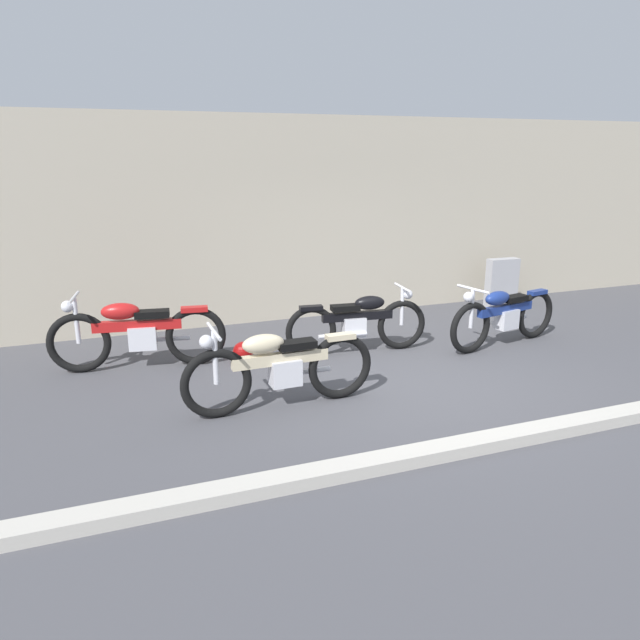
# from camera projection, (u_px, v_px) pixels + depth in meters

# --- Properties ---
(ground_plane) EXTENTS (40.00, 40.00, 0.00)m
(ground_plane) POSITION_uv_depth(u_px,v_px,m) (414.00, 381.00, 7.29)
(ground_plane) COLOR #47474C
(building_wall) EXTENTS (18.00, 0.30, 3.31)m
(building_wall) POSITION_uv_depth(u_px,v_px,m) (319.00, 219.00, 9.92)
(building_wall) COLOR #B2A893
(building_wall) RESTS_ON ground_plane
(curb_strip) EXTENTS (18.00, 0.24, 0.12)m
(curb_strip) POSITION_uv_depth(u_px,v_px,m) (504.00, 439.00, 5.70)
(curb_strip) COLOR #B7B2A8
(curb_strip) RESTS_ON ground_plane
(stone_marker) EXTENTS (0.59, 0.22, 0.90)m
(stone_marker) POSITION_uv_depth(u_px,v_px,m) (502.00, 283.00, 10.68)
(stone_marker) COLOR #9E9EA3
(stone_marker) RESTS_ON ground_plane
(helmet) EXTENTS (0.27, 0.27, 0.27)m
(helmet) POSITION_uv_depth(u_px,v_px,m) (243.00, 352.00, 7.95)
(helmet) COLOR maroon
(helmet) RESTS_ON ground_plane
(motorcycle_black) EXTENTS (2.04, 0.57, 0.92)m
(motorcycle_black) POSITION_uv_depth(u_px,v_px,m) (358.00, 322.00, 8.23)
(motorcycle_black) COLOR black
(motorcycle_black) RESTS_ON ground_plane
(motorcycle_blue) EXTENTS (2.08, 0.69, 0.94)m
(motorcycle_blue) POSITION_uv_depth(u_px,v_px,m) (504.00, 315.00, 8.54)
(motorcycle_blue) COLOR black
(motorcycle_blue) RESTS_ON ground_plane
(motorcycle_cream) EXTENTS (2.18, 0.61, 0.98)m
(motorcycle_cream) POSITION_uv_depth(u_px,v_px,m) (279.00, 367.00, 6.42)
(motorcycle_cream) COLOR black
(motorcycle_cream) RESTS_ON ground_plane
(motorcycle_red) EXTENTS (2.23, 0.63, 1.01)m
(motorcycle_red) POSITION_uv_depth(u_px,v_px,m) (136.00, 333.00, 7.60)
(motorcycle_red) COLOR black
(motorcycle_red) RESTS_ON ground_plane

